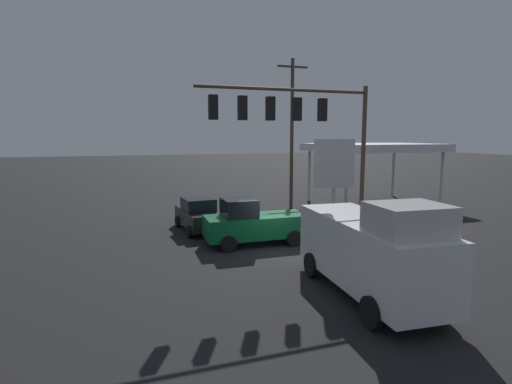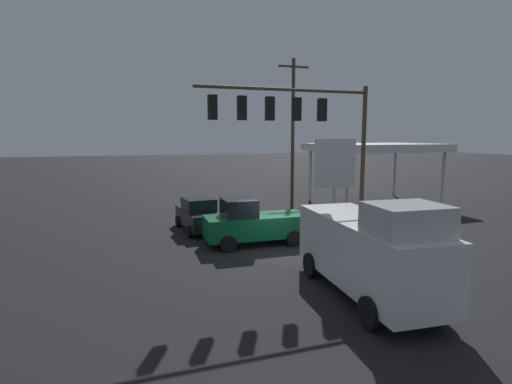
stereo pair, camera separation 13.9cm
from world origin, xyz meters
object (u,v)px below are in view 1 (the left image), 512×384
at_px(traffic_signal_assembly, 300,124).
at_px(pickup_parked, 253,223).
at_px(price_sign, 334,165).
at_px(sedan_waiting, 198,215).
at_px(delivery_truck, 371,250).
at_px(utility_pole, 292,131).
at_px(fire_hydrant, 370,255).

relative_size(traffic_signal_assembly, pickup_parked, 1.54).
distance_m(price_sign, sedan_waiting, 9.57).
distance_m(traffic_signal_assembly, pickup_parked, 5.74).
relative_size(sedan_waiting, pickup_parked, 0.86).
xyz_separation_m(traffic_signal_assembly, sedan_waiting, (3.31, -6.56, -5.07)).
height_order(price_sign, delivery_truck, price_sign).
relative_size(price_sign, sedan_waiting, 1.18).
bearing_deg(utility_pole, fire_hydrant, 79.72).
xyz_separation_m(traffic_signal_assembly, fire_hydrant, (-2.46, 2.07, -5.58)).
relative_size(utility_pole, delivery_truck, 1.61).
bearing_deg(sedan_waiting, pickup_parked, 23.39).
height_order(sedan_waiting, delivery_truck, delivery_truck).
xyz_separation_m(traffic_signal_assembly, delivery_truck, (-0.33, 5.07, -4.33)).
distance_m(price_sign, pickup_parked, 8.66).
xyz_separation_m(price_sign, sedan_waiting, (9.19, 0.36, -2.65)).
bearing_deg(utility_pole, price_sign, 100.62).
bearing_deg(price_sign, utility_pole, -79.38).
height_order(traffic_signal_assembly, pickup_parked, traffic_signal_assembly).
height_order(utility_pole, pickup_parked, utility_pole).
relative_size(pickup_parked, delivery_truck, 0.76).
bearing_deg(pickup_parked, fire_hydrant, 129.69).
relative_size(traffic_signal_assembly, utility_pole, 0.72).
distance_m(delivery_truck, fire_hydrant, 3.88).
bearing_deg(sedan_waiting, delivery_truck, 12.86).
distance_m(price_sign, delivery_truck, 13.35).
distance_m(utility_pole, delivery_truck, 17.95).
xyz_separation_m(utility_pole, pickup_parked, (6.23, 9.07, -4.78)).
distance_m(utility_pole, pickup_parked, 11.99).
relative_size(utility_pole, price_sign, 2.10).
bearing_deg(delivery_truck, fire_hydrant, 148.78).
relative_size(price_sign, delivery_truck, 0.77).
xyz_separation_m(utility_pole, delivery_truck, (4.64, 16.83, -4.19)).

